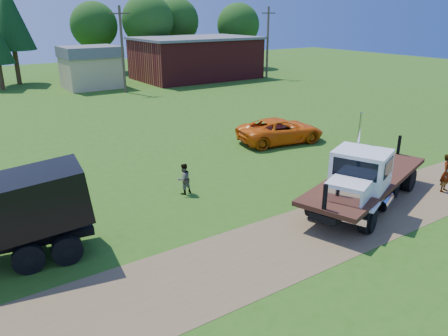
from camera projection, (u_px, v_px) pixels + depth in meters
ground at (319, 232)px, 17.60m from camera, size 140.00×140.00×0.00m
dirt_track at (319, 232)px, 17.60m from camera, size 120.00×4.20×0.01m
white_semi_tractor at (360, 181)px, 18.93m from camera, size 7.09×4.69×4.25m
orange_pickup at (281, 130)px, 29.44m from camera, size 6.31×3.72×1.65m
flatbed_trailer at (366, 183)px, 20.00m from camera, size 9.32×5.25×2.29m
spectator_a at (447, 173)px, 21.29m from camera, size 0.78×0.60×1.91m
spectator_b at (184, 179)px, 21.10m from camera, size 0.83×0.70×1.53m
brick_building at (196, 58)px, 57.37m from camera, size 15.40×10.40×5.30m
tan_shed at (91, 67)px, 50.05m from camera, size 6.20×5.40×4.70m
utility_poles at (122, 48)px, 46.44m from camera, size 42.20×0.28×9.00m
tree_row at (79, 26)px, 57.51m from camera, size 56.67×14.07×11.67m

